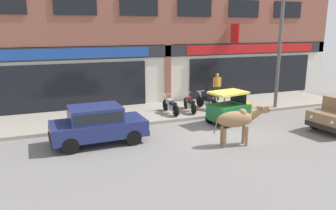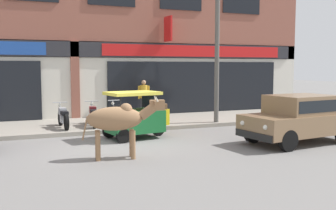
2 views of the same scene
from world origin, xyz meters
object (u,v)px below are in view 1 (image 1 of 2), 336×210
at_px(auto_rickshaw, 230,110).
at_px(car_1, 97,123).
at_px(utility_pole, 279,52).
at_px(cow, 238,119).
at_px(motorcycle_1, 190,104).
at_px(motorcycle_0, 170,106).
at_px(pedestrian, 217,84).
at_px(motorcycle_2, 207,102).

bearing_deg(auto_rickshaw, car_1, -175.71).
bearing_deg(utility_pole, auto_rickshaw, -159.27).
height_order(cow, motorcycle_1, cow).
bearing_deg(utility_pole, car_1, -169.21).
xyz_separation_m(auto_rickshaw, motorcycle_0, (-2.02, 2.25, -0.13)).
bearing_deg(pedestrian, motorcycle_2, -132.10).
distance_m(auto_rickshaw, utility_pole, 4.68).
bearing_deg(pedestrian, auto_rickshaw, -111.96).
bearing_deg(auto_rickshaw, utility_pole, 20.73).
bearing_deg(motorcycle_2, car_1, -155.53).
height_order(cow, motorcycle_2, cow).
distance_m(auto_rickshaw, motorcycle_0, 3.03).
bearing_deg(motorcycle_0, car_1, -146.36).
xyz_separation_m(cow, car_1, (-4.82, 2.10, -0.19)).
bearing_deg(auto_rickshaw, cow, -116.38).
distance_m(cow, pedestrian, 7.21).
bearing_deg(motorcycle_0, motorcycle_2, 3.12).
relative_size(car_1, utility_pole, 0.62).
bearing_deg(motorcycle_2, auto_rickshaw, -92.61).
distance_m(motorcycle_2, pedestrian, 2.35).
bearing_deg(utility_pole, pedestrian, 128.69).
height_order(auto_rickshaw, motorcycle_2, auto_rickshaw).
xyz_separation_m(motorcycle_2, pedestrian, (1.53, 1.69, 0.60)).
height_order(motorcycle_0, motorcycle_1, same).
bearing_deg(motorcycle_2, motorcycle_0, -176.88).
height_order(car_1, motorcycle_2, car_1).
height_order(car_1, motorcycle_1, car_1).
distance_m(car_1, motorcycle_1, 5.85).
xyz_separation_m(motorcycle_0, pedestrian, (3.66, 1.80, 0.60)).
distance_m(cow, utility_pole, 6.72).
bearing_deg(utility_pole, motorcycle_2, 165.42).
relative_size(motorcycle_0, pedestrian, 1.13).
relative_size(cow, motorcycle_1, 1.18).
height_order(auto_rickshaw, utility_pole, utility_pole).
bearing_deg(car_1, motorcycle_2, 24.47).
height_order(cow, utility_pole, utility_pole).
distance_m(car_1, motorcycle_2, 6.81).
bearing_deg(auto_rickshaw, motorcycle_0, 132.02).
relative_size(cow, auto_rickshaw, 1.02).
bearing_deg(car_1, auto_rickshaw, 4.29).
xyz_separation_m(car_1, utility_pole, (9.83, 1.87, 2.26)).
bearing_deg(motorcycle_1, motorcycle_0, -176.84).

